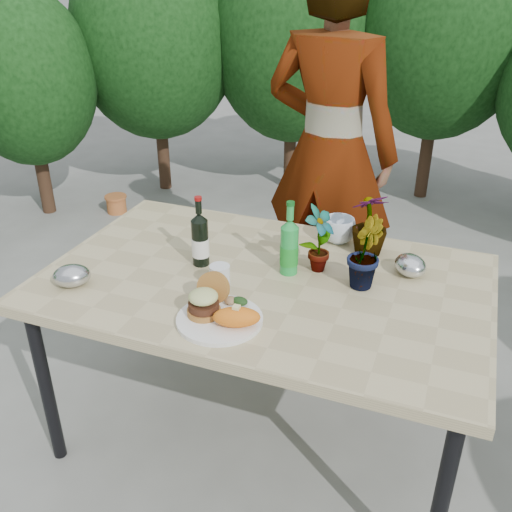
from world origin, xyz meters
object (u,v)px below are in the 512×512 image
(patio_table, at_px, (264,291))
(dinner_plate, at_px, (220,320))
(wine_bottle, at_px, (200,240))
(person, at_px, (330,152))

(patio_table, bearing_deg, dinner_plate, -96.38)
(patio_table, relative_size, dinner_plate, 5.71)
(dinner_plate, height_order, wine_bottle, wine_bottle)
(patio_table, relative_size, wine_bottle, 5.83)
(patio_table, distance_m, dinner_plate, 0.32)
(person, bearing_deg, dinner_plate, 97.84)
(patio_table, height_order, wine_bottle, wine_bottle)
(person, bearing_deg, patio_table, 99.62)
(wine_bottle, distance_m, person, 0.99)
(wine_bottle, relative_size, person, 0.15)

